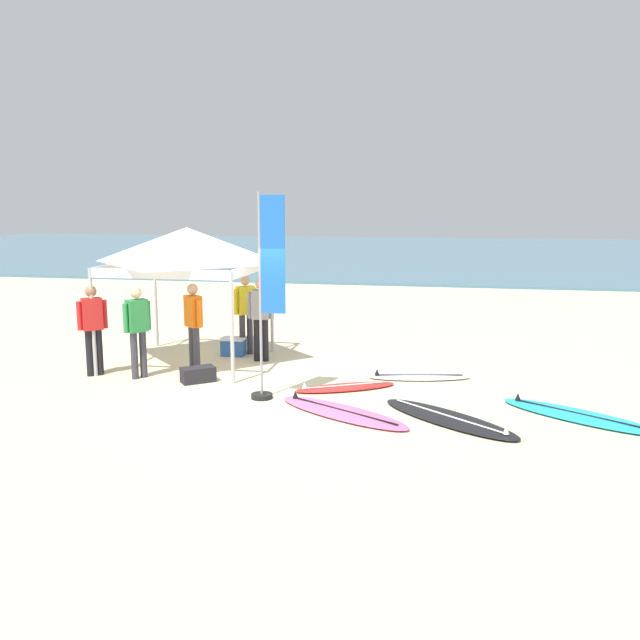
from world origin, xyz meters
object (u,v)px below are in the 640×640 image
surfboard_red (345,387)px  surfboard_pink (342,412)px  person_yellow (246,309)px  person_grey (261,314)px  banner_flag (267,306)px  gear_bag_near_tent (198,375)px  cooler_box (233,346)px  surfboard_white (418,377)px  surfboard_black (449,418)px  person_orange (193,321)px  canopy_tent (187,246)px  person_red (93,324)px  surfboard_cyan (579,416)px  person_green (137,326)px

surfboard_red → surfboard_pink: same height
person_yellow → person_grey: bearing=-47.3°
surfboard_pink → banner_flag: bearing=156.2°
gear_bag_near_tent → cooler_box: cooler_box is taller
surfboard_white → person_grey: 3.49m
cooler_box → person_yellow: bearing=32.1°
surfboard_white → surfboard_red: bearing=-141.9°
surfboard_black → surfboard_white: 2.43m
surfboard_red → person_yellow: 3.53m
cooler_box → person_orange: bearing=-102.2°
canopy_tent → person_grey: size_ratio=1.66×
canopy_tent → surfboard_white: bearing=-4.6°
canopy_tent → surfboard_red: 4.35m
cooler_box → gear_bag_near_tent: bearing=-88.6°
canopy_tent → banner_flag: 3.22m
person_red → person_yellow: bearing=44.8°
canopy_tent → person_grey: canopy_tent is taller
surfboard_cyan → surfboard_red: same height
surfboard_black → person_orange: bearing=156.6°
banner_flag → cooler_box: (-1.59, 2.96, -1.38)m
canopy_tent → person_grey: bearing=17.3°
canopy_tent → person_red: size_ratio=1.66×
person_green → person_orange: size_ratio=1.00×
canopy_tent → cooler_box: 2.42m
surfboard_white → person_red: (-6.02, -0.94, 0.95)m
surfboard_white → person_yellow: (-3.75, 1.33, 0.95)m
person_red → surfboard_black: bearing=-12.2°
surfboard_black → person_orange: (-4.86, 2.11, 0.95)m
person_orange → person_red: size_ratio=1.00×
banner_flag → surfboard_black: bearing=-11.0°
surfboard_white → gear_bag_near_tent: size_ratio=3.29×
person_orange → person_yellow: (0.55, 1.58, 0.00)m
surfboard_red → surfboard_cyan: bearing=-13.4°
surfboard_cyan → person_yellow: (-6.26, 3.18, 0.95)m
person_yellow → cooler_box: 0.84m
surfboard_black → cooler_box: cooler_box is taller
person_grey → person_orange: bearing=-134.3°
cooler_box → person_red: bearing=-134.0°
surfboard_red → banner_flag: size_ratio=0.54×
surfboard_pink → surfboard_red: bearing=97.2°
canopy_tent → surfboard_black: 6.33m
person_orange → banner_flag: banner_flag is taller
surfboard_red → person_grey: (-2.03, 1.77, 0.95)m
surfboard_white → cooler_box: 4.16m
person_yellow → surfboard_black: bearing=-40.5°
person_grey → person_red: same height
person_yellow → cooler_box: (-0.24, -0.15, -0.79)m
surfboard_pink → person_yellow: person_yellow is taller
surfboard_black → banner_flag: banner_flag is taller
surfboard_white → person_orange: (-4.30, -0.26, 0.95)m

